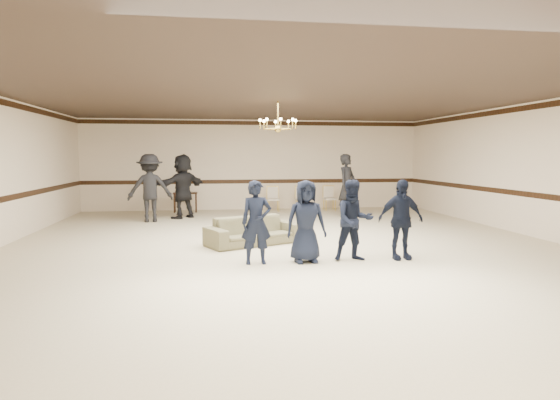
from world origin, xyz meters
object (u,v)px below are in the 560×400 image
Objects in this scene: boy_d at (401,219)px; adult_right at (347,186)px; adult_left at (150,188)px; banquet_chair_right at (330,198)px; boy_b at (306,221)px; boy_c at (354,220)px; settee at (253,231)px; console_table at (185,202)px; adult_mid at (183,186)px; banquet_chair_mid at (302,199)px; boy_a at (256,222)px; chandelier at (278,115)px; banquet_chair_left at (273,199)px.

boy_d is 6.25m from adult_right.
adult_left is 2.32× the size of banquet_chair_right.
boy_b and boy_c have the same top height.
banquet_chair_right is (0.66, 7.95, -0.32)m from boy_d.
boy_d is at bearing 125.11° from adult_left.
settee is 1.05× the size of adult_right.
banquet_chair_right is at bearing -1.74° from console_table.
adult_mid is 5.12m from adult_right.
console_table is at bearing 174.26° from banquet_chair_mid.
boy_d is at bearing -61.12° from settee.
boy_a is 1.94m from settee.
adult_right is 2.15m from banquet_chair_mid.
chandelier reaches higher than adult_mid.
boy_b is 0.90m from boy_c.
adult_mid is 2.32× the size of banquet_chair_right.
boy_c is 1.85× the size of console_table.
banquet_chair_right is at bearing 50.02° from adult_right.
banquet_chair_left is at bearing -3.27° from console_table.
banquet_chair_left is 2.00m from banquet_chair_right.
adult_right is (3.35, 4.31, 0.69)m from settee.
boy_d reaches higher than console_table.
adult_mid is (-1.75, 4.71, 0.69)m from settee.
chandelier is 5.93m from banquet_chair_mid.
adult_left is 1.14m from adult_mid.
adult_mid is 5.20m from banquet_chair_right.
adult_left is at bearing 139.33° from adult_right.
boy_d is (2.70, 0.00, 0.00)m from boy_a.
banquet_chair_left is (1.24, 6.07, 0.12)m from settee.
boy_c is 8.86m from console_table.
boy_c is at bearing -70.00° from chandelier.
boy_a reaches higher than banquet_chair_right.
banquet_chair_mid is at bearing -2.31° from console_table.
boy_c is 7.98m from banquet_chair_mid.
adult_right reaches higher than boy_a.
adult_mid is at bearing 120.37° from boy_d.
boy_c is 0.90m from boy_d.
console_table is (-5.11, 1.96, -0.65)m from adult_right.
settee is at bearing -126.56° from chandelier.
banquet_chair_left is (-0.44, 7.95, -0.32)m from boy_c.
chandelier is at bearing -171.73° from adult_right.
boy_c is 0.76× the size of adult_right.
adult_left and adult_mid have the same top height.
adult_right reaches higher than banquet_chair_left.
adult_right is (2.68, 3.41, -1.89)m from chandelier.
banquet_chair_left is at bearing 96.67° from adult_right.
chandelier reaches higher than boy_a.
chandelier reaches higher than adult_left.
chandelier is 6.41m from console_table.
boy_c reaches higher than console_table.
boy_b is 1.00× the size of boy_c.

